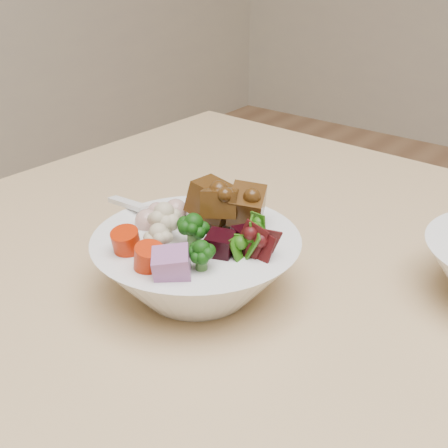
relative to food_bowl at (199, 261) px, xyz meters
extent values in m
cylinder|color=tan|center=(-0.30, 0.40, -0.45)|extent=(0.06, 0.06, 0.75)
sphere|color=black|center=(0.01, -0.01, 0.03)|extent=(0.03, 0.03, 0.03)
sphere|color=#B9B08B|center=(-0.02, -0.02, 0.04)|extent=(0.04, 0.04, 0.04)
cube|color=black|center=(0.05, 0.01, 0.03)|extent=(0.03, 0.03, 0.02)
cube|color=#91578E|center=(0.03, -0.06, 0.03)|extent=(0.04, 0.04, 0.03)
cylinder|color=#BE2305|center=(-0.03, -0.06, 0.03)|extent=(0.03, 0.03, 0.03)
sphere|color=tan|center=(-0.05, -0.01, 0.03)|extent=(0.02, 0.02, 0.02)
ellipsoid|color=white|center=(-0.06, 0.00, 0.02)|extent=(0.04, 0.03, 0.01)
cube|color=white|center=(-0.10, 0.01, 0.03)|extent=(0.06, 0.02, 0.01)
camera|label=1|loc=(0.33, -0.39, 0.29)|focal=50.00mm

